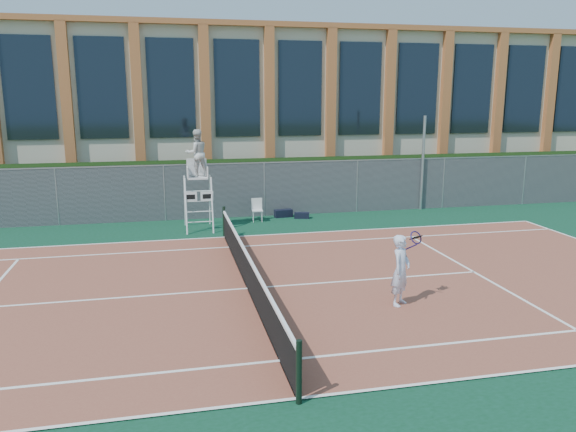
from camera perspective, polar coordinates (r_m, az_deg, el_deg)
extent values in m
plane|color=#233814|center=(14.55, -4.10, -7.46)|extent=(120.00, 120.00, 0.00)
cube|color=#0C371D|center=(15.49, -4.64, -6.23)|extent=(36.00, 20.00, 0.01)
cube|color=brown|center=(14.54, -4.10, -7.39)|extent=(23.77, 10.97, 0.02)
cylinder|color=black|center=(9.27, 1.12, -15.61)|extent=(0.10, 0.10, 1.10)
cylinder|color=black|center=(19.75, -6.50, -0.60)|extent=(0.10, 0.10, 1.10)
cube|color=black|center=(14.40, -4.13, -5.74)|extent=(0.03, 11.00, 0.86)
cube|color=white|center=(14.27, -4.15, -4.00)|extent=(0.06, 11.20, 0.07)
cube|color=black|center=(23.95, -7.65, 2.94)|extent=(40.00, 1.40, 2.20)
cube|color=beige|center=(31.65, -9.07, 10.38)|extent=(44.00, 10.00, 8.00)
cube|color=#AC6032|center=(31.80, -9.32, 17.78)|extent=(45.00, 10.60, 0.25)
cylinder|color=#9EA0A5|center=(24.95, 13.52, 5.23)|extent=(0.12, 0.12, 4.06)
cylinder|color=white|center=(20.44, -10.31, 0.93)|extent=(0.06, 0.56, 2.03)
cylinder|color=white|center=(20.49, -7.69, 1.04)|extent=(0.06, 0.56, 2.03)
cylinder|color=white|center=(21.46, -10.43, 1.45)|extent=(0.06, 0.56, 2.03)
cylinder|color=white|center=(21.51, -7.93, 1.56)|extent=(0.06, 0.56, 2.03)
cube|color=white|center=(20.82, -9.18, 3.86)|extent=(0.73, 0.63, 0.06)
cube|color=white|center=(21.06, -9.26, 4.95)|extent=(0.73, 0.05, 0.63)
cube|color=white|center=(20.49, -9.87, 1.93)|extent=(0.46, 0.03, 0.35)
cube|color=white|center=(20.52, -8.24, 2.00)|extent=(0.46, 0.03, 0.35)
imported|color=silver|center=(20.76, -9.27, 6.31)|extent=(0.99, 0.86, 1.72)
cube|color=silver|center=(22.14, -3.14, 0.57)|extent=(0.45, 0.45, 0.04)
cube|color=silver|center=(22.28, -3.20, 1.27)|extent=(0.42, 0.07, 0.45)
cylinder|color=silver|center=(22.00, -3.53, -0.12)|extent=(0.03, 0.03, 0.42)
cylinder|color=silver|center=(22.04, -2.65, -0.09)|extent=(0.03, 0.03, 0.42)
cylinder|color=silver|center=(22.33, -3.61, 0.06)|extent=(0.03, 0.03, 0.42)
cylinder|color=silver|center=(22.36, -2.74, 0.09)|extent=(0.03, 0.03, 0.42)
cube|color=black|center=(22.94, -0.47, 0.27)|extent=(0.76, 0.38, 0.31)
cube|color=black|center=(22.72, 1.40, 0.07)|extent=(0.65, 0.41, 0.24)
imported|color=silver|center=(13.43, 11.39, -5.43)|extent=(0.72, 0.72, 1.69)
torus|color=#1F154F|center=(13.62, 12.87, -2.15)|extent=(0.38, 0.30, 0.30)
sphere|color=#CCE533|center=(13.83, 12.92, -2.15)|extent=(0.07, 0.07, 0.07)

